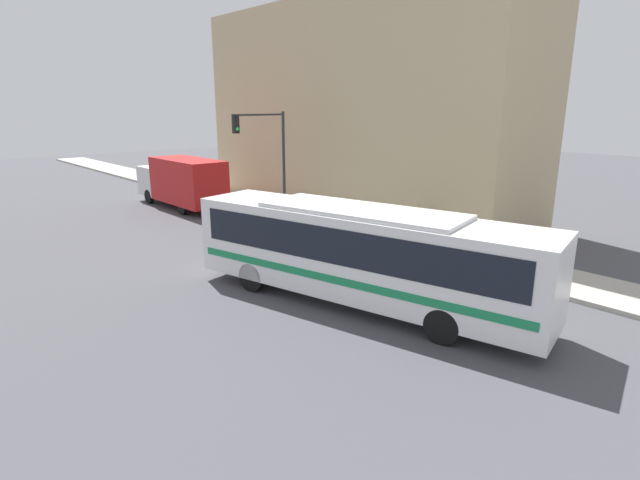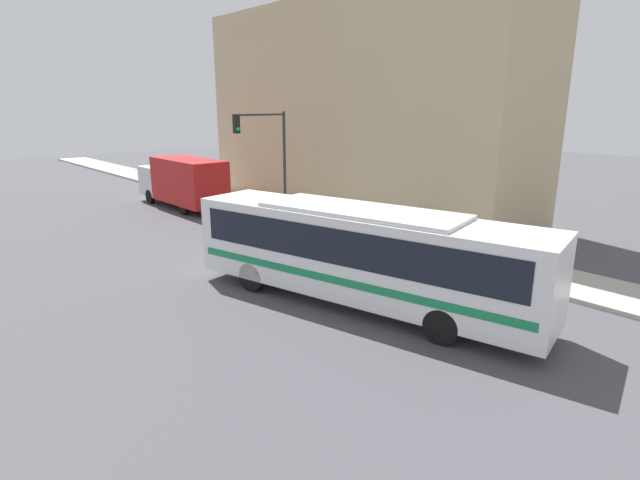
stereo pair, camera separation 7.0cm
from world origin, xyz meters
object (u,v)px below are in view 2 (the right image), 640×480
fire_hydrant (430,246)px  pedestrian_near_corner (417,221)px  traffic_light_pole (268,147)px  city_bus (360,250)px  delivery_truck (183,181)px  parking_meter (339,212)px

fire_hydrant → pedestrian_near_corner: 2.37m
fire_hydrant → traffic_light_pole: traffic_light_pole is taller
city_bus → delivery_truck: (3.19, 18.28, -0.14)m
city_bus → delivery_truck: 18.55m
delivery_truck → parking_meter: delivery_truck is taller
parking_meter → pedestrian_near_corner: (1.45, -3.66, -0.08)m
city_bus → parking_meter: 9.20m
delivery_truck → fire_hydrant: delivery_truck is taller
fire_hydrant → traffic_light_pole: bearing=95.3°
traffic_light_pole → parking_meter: (0.92, -4.56, -2.95)m
fire_hydrant → parking_meter: bearing=90.0°
delivery_truck → fire_hydrant: 16.94m
delivery_truck → pedestrian_near_corner: 15.47m
fire_hydrant → pedestrian_near_corner: bearing=51.1°
city_bus → delivery_truck: size_ratio=1.50×
fire_hydrant → traffic_light_pole: 10.66m
parking_meter → traffic_light_pole: bearing=101.5°
fire_hydrant → pedestrian_near_corner: (1.45, 1.80, 0.51)m
fire_hydrant → city_bus: bearing=-164.9°
city_bus → traffic_light_pole: traffic_light_pole is taller
city_bus → traffic_light_pole: bearing=54.0°
city_bus → pedestrian_near_corner: 8.11m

